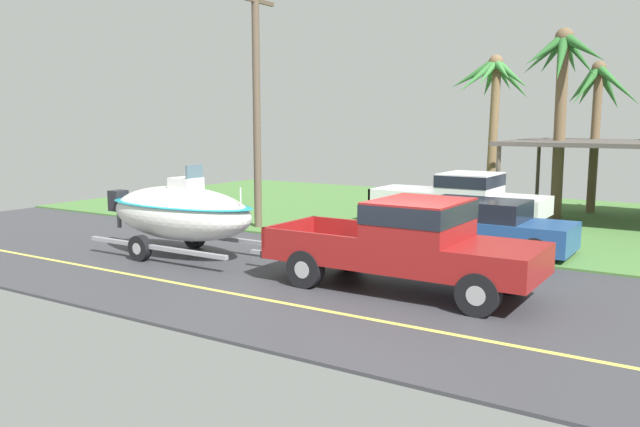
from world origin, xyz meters
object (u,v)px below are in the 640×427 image
(pickup_truck_towing, at_px, (417,241))
(carport_awning, at_px, (635,145))
(palm_tree_far_left, at_px, (598,99))
(parked_pickup_background, at_px, (469,197))
(palm_tree_mid, at_px, (493,89))
(utility_pole, at_px, (257,103))
(boat_on_trailer, at_px, (180,213))
(palm_tree_near_left, at_px, (564,76))
(parked_sedan_far, at_px, (483,227))

(pickup_truck_towing, xyz_separation_m, carport_awning, (2.47, 11.91, 1.61))
(pickup_truck_towing, distance_m, palm_tree_far_left, 14.33)
(parked_pickup_background, height_order, palm_tree_mid, palm_tree_mid)
(pickup_truck_towing, distance_m, utility_pole, 9.27)
(carport_awning, bearing_deg, palm_tree_mid, 157.73)
(boat_on_trailer, relative_size, palm_tree_far_left, 1.02)
(pickup_truck_towing, xyz_separation_m, palm_tree_far_left, (0.88, 13.94, 3.21))
(pickup_truck_towing, xyz_separation_m, utility_pole, (-7.56, 4.47, 2.97))
(pickup_truck_towing, bearing_deg, parked_pickup_background, 102.73)
(palm_tree_mid, bearing_deg, palm_tree_near_left, -40.65)
(pickup_truck_towing, height_order, utility_pole, utility_pole)
(parked_pickup_background, distance_m, parked_sedan_far, 3.74)
(palm_tree_mid, bearing_deg, boat_on_trailer, -103.82)
(pickup_truck_towing, relative_size, parked_sedan_far, 1.31)
(carport_awning, relative_size, palm_tree_far_left, 1.42)
(pickup_truck_towing, relative_size, utility_pole, 0.76)
(parked_sedan_far, xyz_separation_m, carport_awning, (2.69, 7.15, 1.99))
(palm_tree_near_left, bearing_deg, boat_on_trailer, -120.84)
(parked_pickup_background, height_order, parked_sedan_far, parked_pickup_background)
(carport_awning, xyz_separation_m, palm_tree_far_left, (-1.59, 2.03, 1.59))
(carport_awning, distance_m, palm_tree_mid, 6.36)
(boat_on_trailer, distance_m, utility_pole, 5.41)
(pickup_truck_towing, distance_m, parked_sedan_far, 4.78)
(palm_tree_near_left, distance_m, palm_tree_far_left, 2.76)
(parked_sedan_far, xyz_separation_m, palm_tree_mid, (-2.88, 9.43, 4.04))
(boat_on_trailer, distance_m, palm_tree_far_left, 16.12)
(carport_awning, xyz_separation_m, utility_pole, (-10.03, -7.44, 1.35))
(carport_awning, bearing_deg, boat_on_trailer, -127.26)
(pickup_truck_towing, bearing_deg, parked_sedan_far, 92.62)
(parked_sedan_far, distance_m, carport_awning, 7.90)
(parked_pickup_background, bearing_deg, carport_awning, 41.41)
(parked_sedan_far, distance_m, palm_tree_mid, 10.66)
(palm_tree_mid, relative_size, palm_tree_far_left, 1.08)
(boat_on_trailer, distance_m, palm_tree_near_left, 13.78)
(utility_pole, bearing_deg, boat_on_trailer, -77.76)
(palm_tree_mid, bearing_deg, pickup_truck_towing, -77.68)
(pickup_truck_towing, xyz_separation_m, parked_pickup_background, (-1.83, 8.11, -0.04))
(palm_tree_near_left, bearing_deg, pickup_truck_towing, -90.98)
(utility_pole, bearing_deg, pickup_truck_towing, -30.58)
(pickup_truck_towing, height_order, boat_on_trailer, boat_on_trailer)
(pickup_truck_towing, distance_m, palm_tree_near_left, 12.02)
(palm_tree_mid, xyz_separation_m, palm_tree_far_left, (3.98, -0.25, -0.46))
(parked_pickup_background, xyz_separation_m, utility_pole, (-5.73, -3.65, 3.01))
(pickup_truck_towing, relative_size, palm_tree_far_left, 1.04)
(pickup_truck_towing, height_order, parked_sedan_far, pickup_truck_towing)
(parked_sedan_far, height_order, carport_awning, carport_awning)
(carport_awning, distance_m, palm_tree_far_left, 3.03)
(boat_on_trailer, height_order, palm_tree_near_left, palm_tree_near_left)
(boat_on_trailer, relative_size, palm_tree_mid, 0.94)
(palm_tree_far_left, distance_m, utility_pole, 12.69)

